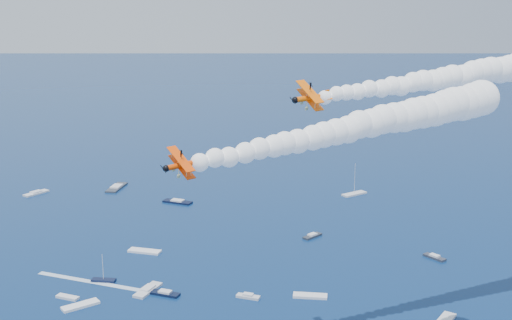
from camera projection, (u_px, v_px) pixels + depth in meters
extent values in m
cube|color=black|center=(165.00, 294.00, 177.64)|extent=(8.14, 6.97, 0.70)
cube|color=black|center=(178.00, 202.00, 258.92)|extent=(11.72, 10.27, 0.70)
cube|color=white|center=(80.00, 305.00, 170.84)|extent=(10.32, 6.31, 0.70)
cube|color=white|center=(145.00, 251.00, 207.88)|extent=(10.82, 8.30, 0.70)
cube|color=silver|center=(354.00, 194.00, 269.66)|extent=(11.85, 7.02, 0.70)
cube|color=silver|center=(248.00, 297.00, 175.85)|extent=(6.53, 5.42, 0.70)
cube|color=white|center=(68.00, 297.00, 175.53)|extent=(6.42, 5.59, 0.70)
cube|color=#2C313B|center=(312.00, 236.00, 221.14)|extent=(7.89, 5.90, 0.70)
cube|color=silver|center=(148.00, 290.00, 179.90)|extent=(9.14, 10.13, 0.70)
cube|color=black|center=(104.00, 280.00, 186.24)|extent=(7.28, 4.64, 0.70)
cube|color=#323843|center=(117.00, 187.00, 278.88)|extent=(10.60, 15.44, 0.70)
cube|color=silver|center=(36.00, 193.00, 270.64)|extent=(10.59, 9.43, 0.70)
cube|color=white|center=(310.00, 296.00, 176.35)|extent=(9.72, 6.34, 0.70)
cube|color=#2F333F|center=(435.00, 257.00, 202.84)|extent=(4.98, 7.70, 0.70)
cube|color=white|center=(94.00, 282.00, 185.63)|extent=(31.74, 24.20, 0.04)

